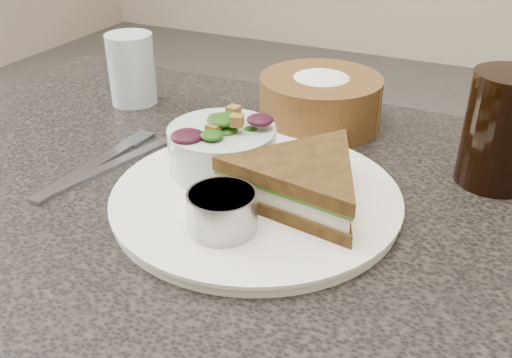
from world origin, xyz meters
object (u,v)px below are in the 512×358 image
at_px(sandwich, 303,182).
at_px(bread_basket, 321,93).
at_px(salad_bowl, 222,141).
at_px(water_glass, 132,69).
at_px(cola_glass, 504,125).
at_px(dinner_plate, 256,198).
at_px(dressing_ramekin, 222,212).

bearing_deg(sandwich, bread_basket, 114.71).
relative_size(salad_bowl, water_glass, 1.17).
relative_size(bread_basket, cola_glass, 1.17).
height_order(dinner_plate, sandwich, sandwich).
xyz_separation_m(salad_bowl, dressing_ramekin, (0.06, -0.11, -0.02)).
xyz_separation_m(sandwich, dressing_ramekin, (-0.05, -0.08, -0.00)).
relative_size(dinner_plate, bread_basket, 1.84).
distance_m(bread_basket, water_glass, 0.28).
relative_size(dinner_plate, water_glass, 2.94).
relative_size(cola_glass, water_glass, 1.36).
xyz_separation_m(bread_basket, water_glass, (-0.28, -0.04, 0.00)).
relative_size(bread_basket, water_glass, 1.60).
height_order(dressing_ramekin, water_glass, water_glass).
height_order(salad_bowl, dressing_ramekin, salad_bowl).
relative_size(dinner_plate, sandwich, 1.65).
distance_m(sandwich, cola_glass, 0.23).
height_order(sandwich, bread_basket, bread_basket).
bearing_deg(water_glass, sandwich, -28.14).
xyz_separation_m(dressing_ramekin, water_glass, (-0.29, 0.26, 0.02)).
bearing_deg(bread_basket, dressing_ramekin, -88.09).
bearing_deg(dinner_plate, bread_basket, 92.47).
bearing_deg(salad_bowl, bread_basket, 76.16).
bearing_deg(water_glass, salad_bowl, -33.28).
height_order(bread_basket, water_glass, water_glass).
height_order(sandwich, salad_bowl, salad_bowl).
bearing_deg(dinner_plate, dressing_ramekin, -89.77).
bearing_deg(dressing_ramekin, dinner_plate, 90.23).
bearing_deg(cola_glass, sandwich, -137.60).
bearing_deg(sandwich, cola_glass, 51.75).
xyz_separation_m(sandwich, salad_bowl, (-0.11, 0.03, 0.01)).
relative_size(sandwich, salad_bowl, 1.52).
bearing_deg(cola_glass, dressing_ramekin, -133.59).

